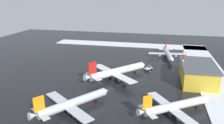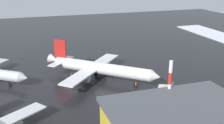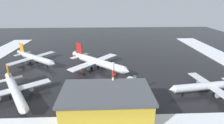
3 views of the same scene
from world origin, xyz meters
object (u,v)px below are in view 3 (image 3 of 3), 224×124
airplane_parked_starboard (35,58)px  cargo_hangar (106,104)px  traffic_cone_near_nose (84,64)px  traffic_cone_mid_line (93,68)px  ground_crew_near_tug (122,80)px  pushback_tug (133,79)px  airplane_parked_portside (207,86)px  airplane_far_rear (98,62)px  antenna_mast (113,84)px  ground_crew_mid_apron (115,75)px  airplane_foreground_jet (15,91)px

airplane_parked_starboard → cargo_hangar: 58.86m
traffic_cone_near_nose → traffic_cone_mid_line: (4.88, -5.84, 0.00)m
ground_crew_near_tug → traffic_cone_mid_line: ground_crew_near_tug is taller
traffic_cone_near_nose → traffic_cone_mid_line: size_ratio=1.00×
airplane_parked_starboard → pushback_tug: (48.36, -23.15, -1.79)m
airplane_parked_portside → cargo_hangar: bearing=11.0°
airplane_far_rear → cargo_hangar: airplane_far_rear is taller
airplane_far_rear → traffic_cone_near_nose: airplane_far_rear is taller
antenna_mast → cargo_hangar: size_ratio=0.58×
antenna_mast → cargo_hangar: antenna_mast is taller
pushback_tug → traffic_cone_mid_line: (-17.55, 14.81, -1.01)m
airplane_parked_starboard → ground_crew_mid_apron: (41.08, -18.34, -2.10)m
pushback_tug → antenna_mast: (-9.22, -16.07, 5.99)m
airplane_parked_starboard → traffic_cone_mid_line: 32.04m
airplane_far_rear → ground_crew_mid_apron: airplane_far_rear is taller
airplane_foreground_jet → ground_crew_near_tug: size_ratio=15.10×
airplane_parked_starboard → antenna_mast: size_ratio=1.83×
airplane_far_rear → traffic_cone_mid_line: 4.08m
airplane_parked_starboard → cargo_hangar: bearing=-14.3°
pushback_tug → ground_crew_mid_apron: bearing=179.0°
ground_crew_mid_apron → antenna_mast: 21.91m
airplane_far_rear → antenna_mast: bearing=-36.7°
airplane_parked_portside → pushback_tug: (-25.03, 10.49, -1.54)m
airplane_far_rear → ground_crew_near_tug: size_ratio=17.03×
cargo_hangar → ground_crew_mid_apron: bearing=81.5°
ground_crew_near_tug → pushback_tug: bearing=-107.8°
airplane_parked_portside → airplane_foreground_jet: airplane_foreground_jet is taller
airplane_far_rear → traffic_cone_mid_line: bearing=-152.6°
ground_crew_mid_apron → cargo_hangar: (-4.23, -27.53, 3.47)m
airplane_foreground_jet → traffic_cone_mid_line: (24.85, 26.15, -2.64)m
ground_crew_near_tug → traffic_cone_near_nose: ground_crew_near_tug is taller
airplane_foreground_jet → traffic_cone_near_nose: (19.97, 31.99, -2.64)m
pushback_tug → cargo_hangar: size_ratio=0.20×
traffic_cone_mid_line → traffic_cone_near_nose: bearing=129.9°
airplane_parked_portside → traffic_cone_mid_line: bearing=-38.2°
airplane_foreground_jet → airplane_parked_starboard: airplane_parked_starboard is taller
ground_crew_mid_apron → pushback_tug: bearing=-97.7°
airplane_parked_portside → cargo_hangar: size_ratio=1.15×
pushback_tug → ground_crew_near_tug: 4.89m
pushback_tug → airplane_far_rear: bearing=169.4°
airplane_far_rear → cargo_hangar: bearing=-42.1°
airplane_parked_portside → ground_crew_mid_apron: size_ratio=16.85×
traffic_cone_mid_line → antenna_mast: bearing=-74.9°
cargo_hangar → pushback_tug: bearing=63.4°
ground_crew_near_tug → antenna_mast: bearing=134.5°
airplane_parked_portside → airplane_parked_starboard: airplane_parked_starboard is taller
airplane_parked_portside → ground_crew_near_tug: 31.35m
airplane_far_rear → ground_crew_mid_apron: bearing=-7.7°
airplane_parked_portside → airplane_parked_starboard: size_ratio=1.08×
airplane_foreground_jet → ground_crew_near_tug: bearing=70.8°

